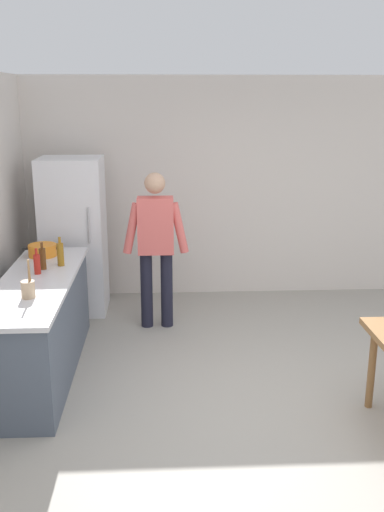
{
  "coord_description": "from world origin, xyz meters",
  "views": [
    {
      "loc": [
        -0.86,
        -4.05,
        2.47
      ],
      "look_at": [
        -0.6,
        1.18,
        0.99
      ],
      "focal_mm": 40.02,
      "sensor_mm": 36.0,
      "label": 1
    }
  ],
  "objects_px": {
    "bottle_oil_amber": "(60,254)",
    "refrigerator": "(74,236)",
    "person": "(156,240)",
    "bottle_sauce_red": "(37,264)",
    "bottle_beer_brown": "(43,258)",
    "utensil_jar": "(28,288)",
    "cooking_pot": "(43,250)"
  },
  "relations": [
    {
      "from": "bottle_oil_amber",
      "to": "refrigerator",
      "type": "bearing_deg",
      "value": 92.5
    },
    {
      "from": "person",
      "to": "bottle_sauce_red",
      "type": "distance_m",
      "value": 1.38
    },
    {
      "from": "refrigerator",
      "to": "bottle_beer_brown",
      "type": "xyz_separation_m",
      "value": [
        -0.09,
        -1.29,
        0.11
      ]
    },
    {
      "from": "utensil_jar",
      "to": "refrigerator",
      "type": "bearing_deg",
      "value": 88.49
    },
    {
      "from": "cooking_pot",
      "to": "refrigerator",
      "type": "bearing_deg",
      "value": 77.11
    },
    {
      "from": "cooking_pot",
      "to": "utensil_jar",
      "type": "relative_size",
      "value": 1.25
    },
    {
      "from": "refrigerator",
      "to": "utensil_jar",
      "type": "height_order",
      "value": "refrigerator"
    },
    {
      "from": "person",
      "to": "cooking_pot",
      "type": "bearing_deg",
      "value": -166.34
    },
    {
      "from": "person",
      "to": "bottle_oil_amber",
      "type": "height_order",
      "value": "person"
    },
    {
      "from": "bottle_beer_brown",
      "to": "bottle_oil_amber",
      "type": "height_order",
      "value": "bottle_oil_amber"
    },
    {
      "from": "utensil_jar",
      "to": "bottle_oil_amber",
      "type": "xyz_separation_m",
      "value": [
        0.11,
        0.89,
        0.04
      ]
    },
    {
      "from": "cooking_pot",
      "to": "bottle_sauce_red",
      "type": "height_order",
      "value": "bottle_sauce_red"
    },
    {
      "from": "bottle_oil_amber",
      "to": "utensil_jar",
      "type": "bearing_deg",
      "value": -96.78
    },
    {
      "from": "utensil_jar",
      "to": "bottle_oil_amber",
      "type": "bearing_deg",
      "value": 83.22
    },
    {
      "from": "person",
      "to": "bottle_sauce_red",
      "type": "relative_size",
      "value": 7.08
    },
    {
      "from": "person",
      "to": "utensil_jar",
      "type": "xyz_separation_m",
      "value": [
        -1.0,
        -1.52,
        0.0
      ]
    },
    {
      "from": "person",
      "to": "cooking_pot",
      "type": "distance_m",
      "value": 1.17
    },
    {
      "from": "bottle_sauce_red",
      "to": "utensil_jar",
      "type": "bearing_deg",
      "value": -84.46
    },
    {
      "from": "refrigerator",
      "to": "bottle_beer_brown",
      "type": "distance_m",
      "value": 1.3
    },
    {
      "from": "refrigerator",
      "to": "utensil_jar",
      "type": "bearing_deg",
      "value": -91.51
    },
    {
      "from": "refrigerator",
      "to": "utensil_jar",
      "type": "relative_size",
      "value": 5.62
    },
    {
      "from": "bottle_beer_brown",
      "to": "bottle_oil_amber",
      "type": "distance_m",
      "value": 0.18
    },
    {
      "from": "bottle_beer_brown",
      "to": "utensil_jar",
      "type": "bearing_deg",
      "value": -87.15
    },
    {
      "from": "cooking_pot",
      "to": "bottle_beer_brown",
      "type": "distance_m",
      "value": 0.47
    },
    {
      "from": "person",
      "to": "utensil_jar",
      "type": "height_order",
      "value": "person"
    },
    {
      "from": "person",
      "to": "bottle_beer_brown",
      "type": "distance_m",
      "value": 1.28
    },
    {
      "from": "person",
      "to": "bottle_sauce_red",
      "type": "height_order",
      "value": "person"
    },
    {
      "from": "bottle_sauce_red",
      "to": "bottle_oil_amber",
      "type": "xyz_separation_m",
      "value": [
        0.17,
        0.25,
        0.02
      ]
    },
    {
      "from": "refrigerator",
      "to": "bottle_sauce_red",
      "type": "height_order",
      "value": "refrigerator"
    },
    {
      "from": "refrigerator",
      "to": "cooking_pot",
      "type": "bearing_deg",
      "value": -102.89
    },
    {
      "from": "refrigerator",
      "to": "bottle_oil_amber",
      "type": "distance_m",
      "value": 1.19
    },
    {
      "from": "cooking_pot",
      "to": "bottle_oil_amber",
      "type": "bearing_deg",
      "value": -55.29
    }
  ]
}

